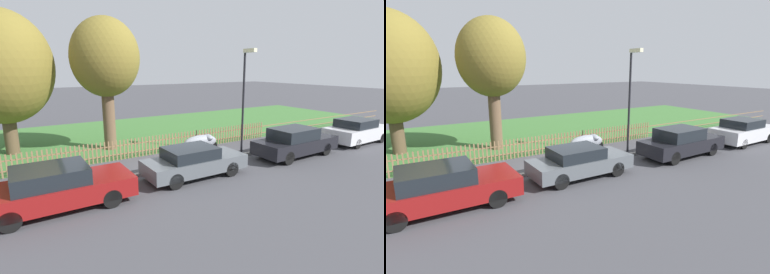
# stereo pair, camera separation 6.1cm
# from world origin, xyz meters

# --- Properties ---
(ground_plane) EXTENTS (120.00, 120.00, 0.00)m
(ground_plane) POSITION_xyz_m (0.00, 0.00, 0.00)
(ground_plane) COLOR #424247
(kerb_stone) EXTENTS (41.41, 0.20, 0.12)m
(kerb_stone) POSITION_xyz_m (0.00, 0.10, 0.06)
(kerb_stone) COLOR gray
(kerb_stone) RESTS_ON ground
(grass_strip) EXTENTS (41.41, 11.07, 0.01)m
(grass_strip) POSITION_xyz_m (0.00, 8.17, 0.01)
(grass_strip) COLOR #3D7033
(grass_strip) RESTS_ON ground
(park_fence) EXTENTS (41.41, 0.05, 0.97)m
(park_fence) POSITION_xyz_m (-0.00, 2.65, 0.48)
(park_fence) COLOR olive
(park_fence) RESTS_ON ground
(parked_car_black_saloon) EXTENTS (4.49, 1.87, 1.38)m
(parked_car_black_saloon) POSITION_xyz_m (-5.06, -1.29, 0.70)
(parked_car_black_saloon) COLOR maroon
(parked_car_black_saloon) RESTS_ON ground
(parked_car_navy_estate) EXTENTS (4.16, 1.71, 1.25)m
(parked_car_navy_estate) POSITION_xyz_m (0.01, -1.13, 0.65)
(parked_car_navy_estate) COLOR #51565B
(parked_car_navy_estate) RESTS_ON ground
(parked_car_red_compact) EXTENTS (4.59, 1.83, 1.44)m
(parked_car_red_compact) POSITION_xyz_m (5.81, -1.27, 0.73)
(parked_car_red_compact) COLOR black
(parked_car_red_compact) RESTS_ON ground
(parked_car_white_van) EXTENTS (4.17, 1.85, 1.43)m
(parked_car_white_van) POSITION_xyz_m (11.05, -1.30, 0.72)
(parked_car_white_van) COLOR silver
(parked_car_white_van) RESTS_ON ground
(covered_motorcycle) EXTENTS (1.97, 0.77, 0.96)m
(covered_motorcycle) POSITION_xyz_m (2.14, 1.58, 0.60)
(covered_motorcycle) COLOR black
(covered_motorcycle) RESTS_ON ground
(tree_behind_motorcycle) EXTENTS (4.77, 4.77, 7.06)m
(tree_behind_motorcycle) POSITION_xyz_m (-6.16, 6.52, 4.30)
(tree_behind_motorcycle) COLOR brown
(tree_behind_motorcycle) RESTS_ON ground
(tree_mid_park) EXTENTS (3.49, 3.49, 6.82)m
(tree_mid_park) POSITION_xyz_m (-1.60, 4.85, 4.73)
(tree_mid_park) COLOR brown
(tree_mid_park) RESTS_ON ground
(street_lamp) EXTENTS (0.20, 0.79, 5.20)m
(street_lamp) POSITION_xyz_m (4.06, 0.57, 3.31)
(street_lamp) COLOR black
(street_lamp) RESTS_ON ground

